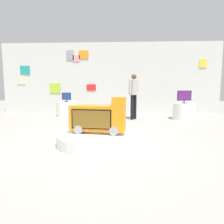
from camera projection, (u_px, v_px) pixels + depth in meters
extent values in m
plane|color=gray|center=(96.00, 141.00, 4.46)|extent=(30.00, 30.00, 0.00)
cube|color=silver|center=(110.00, 78.00, 9.58)|extent=(10.61, 0.10, 3.40)
cube|color=gray|center=(70.00, 55.00, 9.47)|extent=(0.35, 0.02, 0.46)
cube|color=orange|center=(84.00, 55.00, 9.44)|extent=(0.47, 0.02, 0.40)
cube|color=beige|center=(22.00, 80.00, 9.73)|extent=(0.39, 0.02, 0.43)
cube|color=red|center=(91.00, 87.00, 9.61)|extent=(0.45, 0.02, 0.30)
cube|color=teal|center=(25.00, 70.00, 9.66)|extent=(0.48, 0.02, 0.43)
cube|color=yellow|center=(203.00, 63.00, 9.23)|extent=(0.35, 0.02, 0.39)
cube|color=#9ECC33|center=(55.00, 88.00, 9.70)|extent=(0.54, 0.02, 0.48)
cube|color=pink|center=(76.00, 58.00, 9.48)|extent=(0.35, 0.02, 0.30)
cylinder|color=white|center=(98.00, 139.00, 4.24)|extent=(1.73, 1.73, 0.23)
cylinder|color=gray|center=(81.00, 128.00, 4.28)|extent=(0.23, 0.36, 0.19)
cylinder|color=gray|center=(115.00, 130.00, 4.14)|extent=(0.23, 0.36, 0.19)
cube|color=orange|center=(97.00, 118.00, 4.18)|extent=(1.22, 0.45, 0.54)
cube|color=orange|center=(119.00, 102.00, 4.05)|extent=(0.30, 0.32, 0.19)
cube|color=black|center=(91.00, 119.00, 4.06)|extent=(0.84, 0.14, 0.41)
cube|color=brown|center=(91.00, 119.00, 4.06)|extent=(0.80, 0.14, 0.37)
cube|color=#B2B2B7|center=(97.00, 104.00, 4.15)|extent=(0.95, 0.17, 0.02)
cylinder|color=white|center=(184.00, 111.00, 7.67)|extent=(0.84, 0.84, 0.62)
cylinder|color=black|center=(184.00, 103.00, 7.63)|extent=(0.21, 0.21, 0.02)
cylinder|color=black|center=(184.00, 102.00, 7.63)|extent=(0.04, 0.04, 0.08)
cube|color=black|center=(184.00, 96.00, 7.60)|extent=(0.59, 0.20, 0.39)
cube|color=#561E6B|center=(184.00, 96.00, 7.58)|extent=(0.53, 0.16, 0.35)
cylinder|color=white|center=(67.00, 109.00, 8.48)|extent=(0.86, 0.86, 0.62)
cylinder|color=black|center=(67.00, 102.00, 8.44)|extent=(0.20, 0.20, 0.02)
cylinder|color=black|center=(67.00, 101.00, 8.44)|extent=(0.04, 0.04, 0.07)
cube|color=black|center=(66.00, 96.00, 8.42)|extent=(0.43, 0.17, 0.31)
cube|color=navy|center=(66.00, 96.00, 8.39)|extent=(0.39, 0.14, 0.28)
cylinder|color=black|center=(132.00, 107.00, 7.52)|extent=(0.12, 0.12, 0.95)
cylinder|color=black|center=(135.00, 107.00, 7.67)|extent=(0.12, 0.12, 0.95)
cube|color=#B2ADA3|center=(134.00, 88.00, 7.51)|extent=(0.39, 0.42, 0.57)
sphere|color=brown|center=(134.00, 77.00, 7.46)|extent=(0.20, 0.20, 0.20)
cylinder|color=#B2ADA3|center=(130.00, 87.00, 7.32)|extent=(0.08, 0.08, 0.51)
cylinder|color=#B2ADA3|center=(137.00, 87.00, 7.69)|extent=(0.08, 0.08, 0.51)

